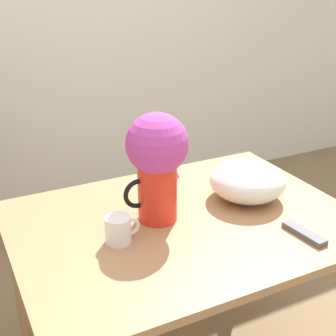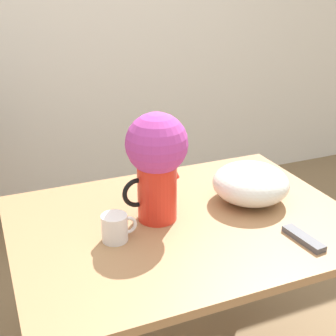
# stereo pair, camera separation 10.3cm
# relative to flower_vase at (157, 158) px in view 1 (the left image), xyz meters

# --- Properties ---
(wall_back) EXTENTS (8.00, 0.05, 2.60)m
(wall_back) POSITION_rel_flower_vase_xyz_m (0.15, 1.69, 0.34)
(wall_back) COLOR silver
(wall_back) RESTS_ON ground_plane
(table) EXTENTS (1.21, 0.89, 0.73)m
(table) POSITION_rel_flower_vase_xyz_m (0.08, -0.05, -0.34)
(table) COLOR #A3754C
(table) RESTS_ON ground_plane
(flower_vase) EXTENTS (0.23, 0.21, 0.39)m
(flower_vase) POSITION_rel_flower_vase_xyz_m (0.00, 0.00, 0.00)
(flower_vase) COLOR red
(flower_vase) RESTS_ON table
(coffee_mug) EXTENTS (0.12, 0.09, 0.09)m
(coffee_mug) POSITION_rel_flower_vase_xyz_m (-0.18, -0.08, -0.19)
(coffee_mug) COLOR white
(coffee_mug) RESTS_ON table
(white_bowl) EXTENTS (0.29, 0.29, 0.15)m
(white_bowl) POSITION_rel_flower_vase_xyz_m (0.38, -0.01, -0.16)
(white_bowl) COLOR silver
(white_bowl) RESTS_ON table
(remote_control) EXTENTS (0.06, 0.17, 0.02)m
(remote_control) POSITION_rel_flower_vase_xyz_m (0.39, -0.33, -0.22)
(remote_control) COLOR #4C4C51
(remote_control) RESTS_ON table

